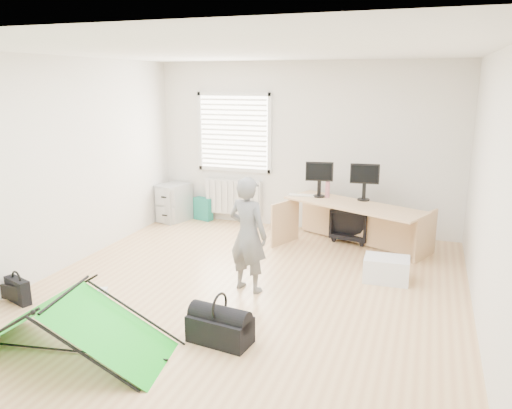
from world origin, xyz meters
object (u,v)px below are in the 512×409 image
(storage_crate, at_px, (386,269))
(person, at_px, (248,235))
(filing_cabinet, at_px, (173,202))
(kite, at_px, (68,323))
(thermos, at_px, (327,189))
(laptop_bag, at_px, (18,291))
(office_chair, at_px, (353,223))
(monitor_left, at_px, (319,184))
(duffel_bag, at_px, (220,329))
(monitor_right, at_px, (364,187))
(desk, at_px, (352,227))

(storage_crate, bearing_deg, person, -151.72)
(filing_cabinet, xyz_separation_m, kite, (1.22, -4.22, -0.04))
(thermos, bearing_deg, laptop_bag, -130.54)
(person, bearing_deg, thermos, -88.36)
(filing_cabinet, xyz_separation_m, office_chair, (3.14, -0.07, -0.06))
(laptop_bag, bearing_deg, person, 45.93)
(monitor_left, distance_m, kite, 4.22)
(monitor_left, distance_m, person, 2.13)
(office_chair, distance_m, duffel_bag, 3.60)
(monitor_right, bearing_deg, storage_crate, -76.35)
(desk, bearing_deg, monitor_left, 177.10)
(filing_cabinet, relative_size, thermos, 2.72)
(monitor_right, xyz_separation_m, office_chair, (-0.16, 0.22, -0.62))
(thermos, distance_m, office_chair, 0.70)
(person, distance_m, storage_crate, 1.79)
(desk, distance_m, thermos, 0.70)
(desk, bearing_deg, storage_crate, -36.22)
(duffel_bag, bearing_deg, laptop_bag, -173.71)
(monitor_right, relative_size, laptop_bag, 1.12)
(kite, bearing_deg, desk, 52.06)
(duffel_bag, bearing_deg, person, 105.40)
(office_chair, relative_size, laptop_bag, 1.59)
(monitor_right, bearing_deg, laptop_bag, -142.40)
(monitor_left, bearing_deg, person, -110.49)
(office_chair, relative_size, storage_crate, 1.10)
(person, xyz_separation_m, storage_crate, (1.51, 0.81, -0.53))
(monitor_right, height_order, storage_crate, monitor_right)
(office_chair, xyz_separation_m, storage_crate, (0.63, -1.49, -0.12))
(filing_cabinet, bearing_deg, laptop_bag, -71.89)
(monitor_left, height_order, office_chair, monitor_left)
(filing_cabinet, distance_m, person, 3.30)
(desk, bearing_deg, thermos, 169.91)
(kite, height_order, duffel_bag, kite)
(storage_crate, bearing_deg, office_chair, 112.96)
(desk, xyz_separation_m, filing_cabinet, (-3.20, 0.57, -0.02))
(filing_cabinet, height_order, person, person)
(filing_cabinet, bearing_deg, desk, 8.40)
(person, bearing_deg, kite, 75.60)
(filing_cabinet, bearing_deg, monitor_right, 13.46)
(filing_cabinet, xyz_separation_m, duffel_bag, (2.43, -3.60, -0.20))
(desk, distance_m, laptop_bag, 4.39)
(desk, relative_size, filing_cabinet, 3.12)
(thermos, bearing_deg, office_chair, 28.85)
(person, height_order, storage_crate, person)
(monitor_right, distance_m, office_chair, 0.68)
(person, bearing_deg, storage_crate, -136.69)
(office_chair, bearing_deg, thermos, 38.77)
(monitor_left, xyz_separation_m, monitor_right, (0.66, -0.00, 0.00))
(monitor_right, xyz_separation_m, person, (-1.04, -2.08, -0.21))
(monitor_left, relative_size, thermos, 1.70)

